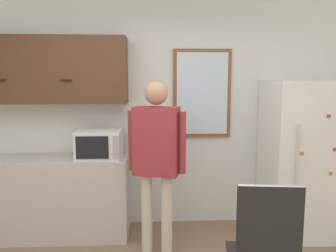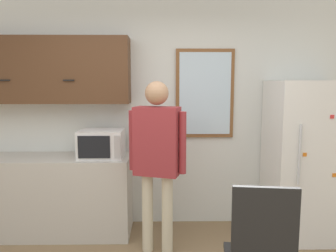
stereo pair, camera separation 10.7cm
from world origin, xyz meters
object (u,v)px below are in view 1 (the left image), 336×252
object	(u,v)px
microwave	(99,144)
chair	(264,251)
refrigerator	(300,159)
person	(156,150)

from	to	relation	value
microwave	chair	world-z (taller)	microwave
microwave	refrigerator	size ratio (longest dim) A/B	0.28
refrigerator	chair	distance (m)	1.73
microwave	person	size ratio (longest dim) A/B	0.28
chair	microwave	bearing A→B (deg)	-41.31
microwave	chair	xyz separation A→B (m)	(1.33, -1.50, -0.47)
microwave	refrigerator	distance (m)	2.24
microwave	person	distance (m)	0.75
refrigerator	microwave	bearing A→B (deg)	178.56
microwave	person	world-z (taller)	person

